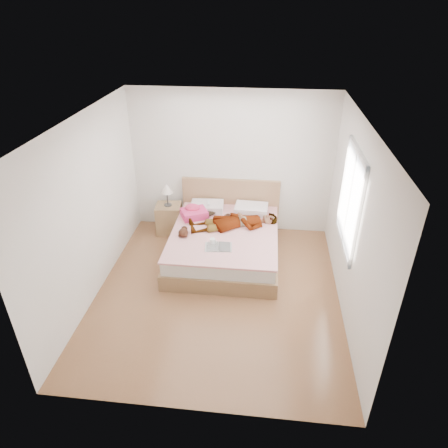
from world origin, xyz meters
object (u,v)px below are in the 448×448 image
(phone, at_px, (209,202))
(bed, at_px, (225,240))
(coffee_mug, at_px, (213,241))
(towel, at_px, (194,212))
(woman, at_px, (235,220))
(plush_toy, at_px, (183,232))
(nightstand, at_px, (169,216))
(magazine, at_px, (218,247))

(phone, bearing_deg, bed, -73.33)
(phone, bearing_deg, coffee_mug, -95.50)
(bed, distance_m, towel, 0.76)
(woman, height_order, bed, bed)
(bed, bearing_deg, towel, 150.06)
(plush_toy, bearing_deg, woman, 29.07)
(phone, relative_size, coffee_mug, 0.78)
(woman, distance_m, plush_toy, 0.90)
(woman, height_order, phone, phone)
(phone, bearing_deg, nightstand, 154.70)
(phone, relative_size, towel, 0.20)
(magazine, distance_m, plush_toy, 0.67)
(magazine, distance_m, nightstand, 1.66)
(towel, bearing_deg, bed, -29.94)
(phone, distance_m, bed, 0.77)
(woman, distance_m, coffee_mug, 0.70)
(woman, bearing_deg, bed, -64.57)
(phone, height_order, bed, bed)
(woman, distance_m, towel, 0.77)
(towel, distance_m, plush_toy, 0.65)
(phone, distance_m, towel, 0.32)
(magazine, height_order, plush_toy, plush_toy)
(plush_toy, bearing_deg, coffee_mug, -21.74)
(towel, bearing_deg, coffee_mug, -62.02)
(towel, height_order, magazine, towel)
(bed, height_order, towel, bed)
(bed, relative_size, coffee_mug, 15.46)
(nightstand, bearing_deg, coffee_mug, -49.38)
(coffee_mug, bearing_deg, plush_toy, 158.26)
(bed, xyz_separation_m, plush_toy, (-0.65, -0.31, 0.30))
(towel, distance_m, coffee_mug, 0.96)
(bed, relative_size, plush_toy, 8.75)
(towel, xyz_separation_m, plush_toy, (-0.05, -0.65, -0.02))
(phone, xyz_separation_m, nightstand, (-0.77, 0.11, -0.39))
(woman, xyz_separation_m, plush_toy, (-0.79, -0.44, -0.04))
(bed, bearing_deg, phone, 123.80)
(towel, height_order, plush_toy, towel)
(phone, height_order, towel, phone)
(magazine, bearing_deg, bed, 85.86)
(magazine, relative_size, coffee_mug, 3.27)
(towel, distance_m, nightstand, 0.68)
(phone, relative_size, nightstand, 0.11)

